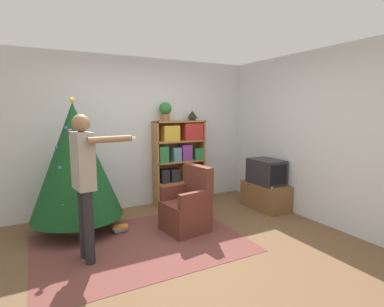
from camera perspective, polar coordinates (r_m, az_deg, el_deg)
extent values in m
plane|color=brown|center=(3.88, -0.82, -17.75)|extent=(14.00, 14.00, 0.00)
cube|color=silver|center=(5.34, -10.69, 3.78)|extent=(8.00, 0.10, 2.60)
cube|color=silver|center=(4.94, 22.74, 2.93)|extent=(0.10, 8.00, 2.60)
cube|color=brown|center=(4.07, -9.50, -16.53)|extent=(2.58, 1.85, 0.01)
cube|color=#A8703D|center=(5.32, -6.92, -2.05)|extent=(0.03, 0.26, 1.52)
cube|color=#A8703D|center=(5.72, 1.80, -1.28)|extent=(0.03, 0.26, 1.52)
cube|color=#A8703D|center=(5.42, -2.45, 6.10)|extent=(0.96, 0.26, 0.03)
cube|color=#A8703D|center=(5.61, -2.96, -1.46)|extent=(0.96, 0.01, 1.52)
cube|color=#A8703D|center=(5.67, -2.36, -8.92)|extent=(0.93, 0.26, 0.03)
cube|color=orange|center=(5.46, -5.65, -8.04)|extent=(0.15, 0.20, 0.26)
cube|color=#5B899E|center=(5.52, -3.98, -7.70)|extent=(0.11, 0.19, 0.29)
cube|color=orange|center=(5.62, -2.43, -7.58)|extent=(0.16, 0.24, 0.26)
cube|color=#2D7A42|center=(5.68, -0.46, -7.17)|extent=(0.14, 0.19, 0.30)
cube|color=orange|center=(5.77, 0.90, -7.32)|extent=(0.14, 0.21, 0.22)
cube|color=#A8703D|center=(5.57, -2.38, -5.27)|extent=(0.93, 0.26, 0.03)
cube|color=#232328|center=(5.38, -5.31, -4.30)|extent=(0.14, 0.19, 0.24)
cube|color=#232328|center=(5.49, -3.54, -4.11)|extent=(0.17, 0.25, 0.23)
cube|color=orange|center=(5.56, -1.09, -3.49)|extent=(0.18, 0.19, 0.31)
cube|color=#B22D28|center=(5.68, 0.59, -3.46)|extent=(0.18, 0.24, 0.27)
cube|color=#A8703D|center=(5.50, -2.40, -1.50)|extent=(0.93, 0.26, 0.03)
cube|color=#2D7A42|center=(5.31, -5.68, -0.16)|extent=(0.17, 0.22, 0.28)
cube|color=#5B899E|center=(5.42, -3.15, -0.15)|extent=(0.15, 0.21, 0.25)
cube|color=#843889|center=(5.49, -1.27, 0.18)|extent=(0.19, 0.20, 0.29)
cube|color=#2D7A42|center=(5.62, 1.01, -0.02)|extent=(0.18, 0.20, 0.22)
cube|color=#A8703D|center=(5.45, -2.43, 2.35)|extent=(0.93, 0.26, 0.03)
cube|color=gold|center=(5.32, -4.15, 3.85)|extent=(0.30, 0.19, 0.28)
cube|color=#B22D28|center=(5.52, 0.05, 4.19)|extent=(0.37, 0.20, 0.31)
cube|color=brown|center=(5.44, 13.78, -7.83)|extent=(0.46, 0.82, 0.44)
cube|color=#28282D|center=(5.34, 13.94, -3.36)|extent=(0.42, 0.59, 0.42)
cube|color=black|center=(5.12, 16.20, -3.93)|extent=(0.35, 0.01, 0.33)
cube|color=white|center=(5.11, 14.56, -6.20)|extent=(0.04, 0.12, 0.02)
cylinder|color=#4C3323|center=(4.69, -20.70, -12.96)|extent=(0.36, 0.36, 0.10)
cylinder|color=brown|center=(4.65, -20.77, -11.70)|extent=(0.08, 0.08, 0.12)
cone|color=#14471E|center=(4.44, -21.34, -1.23)|extent=(1.24, 1.24, 1.59)
sphere|color=gold|center=(4.11, -23.28, -8.97)|extent=(0.04, 0.04, 0.04)
sphere|color=#335BB2|center=(4.20, -23.84, -2.53)|extent=(0.06, 0.06, 0.06)
sphere|color=#335BB2|center=(4.30, -22.86, 4.49)|extent=(0.05, 0.05, 0.05)
sphere|color=silver|center=(4.21, -18.77, -1.86)|extent=(0.06, 0.06, 0.06)
sphere|color=#B74C93|center=(4.79, -15.37, -7.44)|extent=(0.06, 0.06, 0.06)
sphere|color=#335BB2|center=(4.35, -24.26, 0.98)|extent=(0.07, 0.07, 0.07)
sphere|color=#B74C93|center=(4.26, -22.24, 4.01)|extent=(0.06, 0.06, 0.06)
sphere|color=silver|center=(4.41, -19.51, 3.58)|extent=(0.06, 0.06, 0.06)
sphere|color=red|center=(4.47, -19.99, 4.11)|extent=(0.04, 0.04, 0.04)
sphere|color=silver|center=(4.34, -19.56, 3.35)|extent=(0.06, 0.06, 0.06)
sphere|color=#E5CC4C|center=(4.39, -21.91, 9.48)|extent=(0.07, 0.07, 0.07)
cube|color=brown|center=(4.34, -1.33, -11.87)|extent=(0.63, 0.63, 0.42)
cube|color=brown|center=(4.34, 1.17, -5.54)|extent=(0.19, 0.57, 0.50)
cube|color=brown|center=(4.44, -3.11, -7.23)|extent=(0.51, 0.15, 0.20)
cube|color=brown|center=(4.06, 0.60, -8.71)|extent=(0.51, 0.15, 0.20)
cylinder|color=#232328|center=(3.74, -19.91, -12.32)|extent=(0.11, 0.11, 0.84)
cylinder|color=#232328|center=(3.58, -19.04, -13.22)|extent=(0.11, 0.11, 0.84)
cube|color=gray|center=(3.47, -20.07, -1.34)|extent=(0.23, 0.34, 0.63)
cylinder|color=#8C6647|center=(3.67, -20.95, -1.40)|extent=(0.07, 0.07, 0.50)
cylinder|color=#8C6647|center=(3.33, -15.31, 2.64)|extent=(0.49, 0.14, 0.07)
cube|color=white|center=(3.43, -11.58, 2.91)|extent=(0.11, 0.05, 0.03)
sphere|color=#8C6647|center=(3.43, -20.40, 5.45)|extent=(0.19, 0.19, 0.19)
cylinder|color=#935B38|center=(5.31, -5.09, 6.84)|extent=(0.14, 0.14, 0.12)
sphere|color=#2D7033|center=(5.31, -5.11, 8.55)|extent=(0.22, 0.22, 0.22)
cylinder|color=#473828|center=(5.54, 0.07, 6.51)|extent=(0.12, 0.12, 0.04)
cone|color=black|center=(5.54, 0.07, 7.44)|extent=(0.20, 0.20, 0.14)
cube|color=#B22D28|center=(4.49, -13.53, -14.12)|extent=(0.16, 0.14, 0.02)
cube|color=#5B899E|center=(4.46, -13.59, -13.85)|extent=(0.18, 0.14, 0.03)
cube|color=orange|center=(4.45, -13.45, -13.43)|extent=(0.23, 0.18, 0.03)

